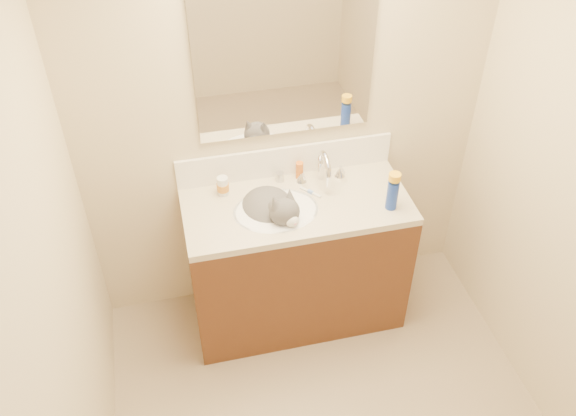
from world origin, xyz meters
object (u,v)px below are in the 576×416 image
basin (276,220)px  faucet (323,170)px  cat (271,211)px  pill_bottle (223,186)px  spray_can (392,195)px  vanity_cabinet (296,263)px  silver_jar (280,177)px  amber_bottle (299,170)px

basin → faucet: faucet is taller
basin → cat: size_ratio=1.00×
pill_bottle → spray_can: spray_can is taller
vanity_cabinet → spray_can: bearing=-17.2°
silver_jar → pill_bottle: bearing=-172.4°
vanity_cabinet → pill_bottle: (-0.36, 0.17, 0.50)m
basin → amber_bottle: amber_bottle is taller
vanity_cabinet → amber_bottle: amber_bottle is taller
cat → spray_can: cat is taller
vanity_cabinet → basin: size_ratio=2.67×
vanity_cabinet → cat: size_ratio=2.68×
cat → silver_jar: bearing=43.0°
basin → spray_can: size_ratio=2.77×
vanity_cabinet → cat: 0.44m
pill_bottle → silver_jar: (0.32, 0.04, -0.03)m
basin → amber_bottle: bearing=52.4°
faucet → silver_jar: bearing=161.8°
pill_bottle → basin: bearing=-39.0°
faucet → amber_bottle: bearing=146.4°
amber_bottle → spray_can: size_ratio=0.63×
vanity_cabinet → basin: bearing=-166.0°
vanity_cabinet → spray_can: spray_can is taller
silver_jar → faucet: bearing=-18.2°
faucet → cat: bearing=-156.7°
basin → pill_bottle: bearing=141.0°
cat → amber_bottle: 0.30m
spray_can → basin: bearing=169.0°
vanity_cabinet → amber_bottle: (0.07, 0.21, 0.50)m
basin → cat: (-0.02, 0.03, 0.04)m
pill_bottle → silver_jar: size_ratio=1.99×
basin → pill_bottle: pill_bottle is taller
faucet → pill_bottle: faucet is taller
silver_jar → amber_bottle: amber_bottle is taller
pill_bottle → silver_jar: 0.32m
spray_can → pill_bottle: bearing=159.4°
faucet → spray_can: size_ratio=1.72×
silver_jar → vanity_cabinet: bearing=-78.0°
basin → amber_bottle: size_ratio=4.42×
basin → cat: 0.06m
silver_jar → amber_bottle: size_ratio=0.53×
vanity_cabinet → basin: 0.40m
faucet → cat: faucet is taller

